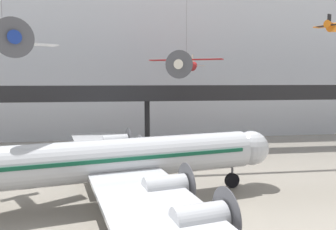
{
  "coord_description": "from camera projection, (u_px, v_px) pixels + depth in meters",
  "views": [
    {
      "loc": [
        -3.33,
        -20.24,
        9.48
      ],
      "look_at": [
        0.79,
        8.85,
        6.28
      ],
      "focal_mm": 35.0,
      "sensor_mm": 36.0,
      "label": 1
    }
  ],
  "objects": [
    {
      "name": "ground_plane",
      "position": [
        175.0,
        225.0,
        21.41
      ],
      "size": [
        260.0,
        260.0,
        0.0
      ],
      "primitive_type": "plane",
      "color": "gray"
    },
    {
      "name": "hangar_back_wall",
      "position": [
        142.0,
        64.0,
        52.61
      ],
      "size": [
        140.0,
        3.0,
        24.01
      ],
      "color": "silver",
      "rests_on": "ground"
    },
    {
      "name": "mezzanine_walkway",
      "position": [
        148.0,
        98.0,
        42.6
      ],
      "size": [
        110.0,
        3.2,
        8.74
      ],
      "color": "black",
      "rests_on": "ground"
    },
    {
      "name": "airliner_silver_main",
      "position": [
        109.0,
        161.0,
        24.81
      ],
      "size": [
        28.48,
        32.8,
        9.33
      ],
      "rotation": [
        0.0,
        0.0,
        0.21
      ],
      "color": "#B7BABF",
      "rests_on": "ground"
    },
    {
      "name": "suspended_plane_white_twin",
      "position": [
        3.0,
        39.0,
        25.76
      ],
      "size": [
        7.71,
        6.97,
        9.37
      ],
      "rotation": [
        0.0,
        0.0,
        5.26
      ],
      "color": "silver"
    },
    {
      "name": "suspended_plane_red_highwing",
      "position": [
        186.0,
        64.0,
        41.85
      ],
      "size": [
        9.14,
        8.03,
        10.74
      ],
      "rotation": [
        0.0,
        0.0,
        4.27
      ],
      "color": "red"
    }
  ]
}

